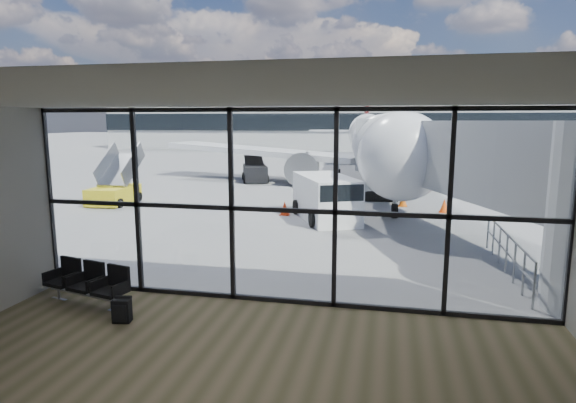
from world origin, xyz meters
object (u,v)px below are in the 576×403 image
at_px(seating_row, 89,281).
at_px(belt_loader, 255,172).
at_px(backpack, 122,311).
at_px(service_van, 326,198).
at_px(airliner, 376,141).
at_px(mobile_stairs, 115,192).

xyz_separation_m(seating_row, belt_loader, (-2.59, 22.86, 0.11)).
height_order(backpack, belt_loader, belt_loader).
bearing_deg(belt_loader, seating_row, -103.64).
xyz_separation_m(service_van, belt_loader, (-6.66, 12.19, -0.31)).
relative_size(airliner, belt_loader, 7.89).
height_order(airliner, belt_loader, airliner).
xyz_separation_m(seating_row, airliner, (5.61, 25.09, 2.22)).
bearing_deg(seating_row, belt_loader, 109.67).
relative_size(seating_row, backpack, 4.03).
bearing_deg(service_van, seating_row, -135.52).
bearing_deg(belt_loader, service_van, -81.46).
distance_m(seating_row, airliner, 25.80).
relative_size(airliner, service_van, 7.50).
bearing_deg(mobile_stairs, backpack, -61.64).
distance_m(belt_loader, mobile_stairs, 11.30).
bearing_deg(mobile_stairs, seating_row, -64.28).
bearing_deg(belt_loader, airliner, -4.94).
height_order(seating_row, mobile_stairs, mobile_stairs).
distance_m(backpack, mobile_stairs, 15.73).
xyz_separation_m(airliner, service_van, (-1.54, -14.42, -1.80)).
xyz_separation_m(backpack, service_van, (2.78, 11.49, 0.70)).
distance_m(seating_row, mobile_stairs, 14.36).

